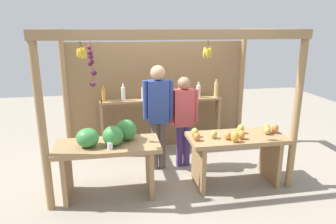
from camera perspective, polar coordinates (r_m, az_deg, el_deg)
The scene contains 7 objects.
ground_plane at distance 5.18m, azimuth -0.37°, elevation -10.21°, with size 12.00×12.00×0.00m, color gray.
market_stall at distance 5.19m, azimuth -1.31°, elevation 5.02°, with size 3.45×2.01×2.24m.
fruit_counter_left at distance 4.20m, azimuth -11.03°, elevation -6.81°, with size 1.40×0.64×1.04m.
fruit_counter_right at distance 4.55m, azimuth 12.65°, elevation -6.49°, with size 1.40×0.64×0.90m.
bottle_shelf_unit at distance 5.56m, azimuth -1.00°, elevation 0.56°, with size 2.21×0.22×1.34m.
vendor_man at distance 4.77m, azimuth -1.86°, elevation 0.72°, with size 0.48×0.23×1.70m.
vendor_woman at distance 4.92m, azimuth 2.94°, elevation -0.45°, with size 0.48×0.20×1.51m.
Camera 1 is at (-0.78, -4.59, 2.26)m, focal length 32.43 mm.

